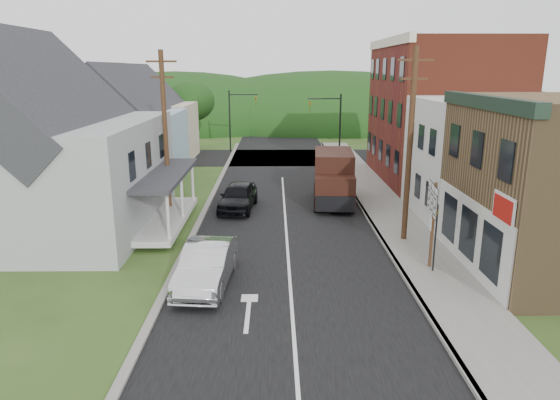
{
  "coord_description": "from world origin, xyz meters",
  "views": [
    {
      "loc": [
        -0.58,
        -19.08,
        8.02
      ],
      "look_at": [
        -0.34,
        3.01,
        2.2
      ],
      "focal_mm": 32.0,
      "sensor_mm": 36.0,
      "label": 1
    }
  ],
  "objects_px": {
    "dark_sedan": "(238,197)",
    "warning_sign": "(436,227)",
    "route_sign_cluster": "(432,213)",
    "delivery_van": "(334,178)",
    "silver_sedan": "(207,265)"
  },
  "relations": [
    {
      "from": "dark_sedan",
      "to": "warning_sign",
      "type": "relative_size",
      "value": 1.61
    },
    {
      "from": "dark_sedan",
      "to": "route_sign_cluster",
      "type": "xyz_separation_m",
      "value": [
        8.47,
        -9.14,
        1.64
      ]
    },
    {
      "from": "dark_sedan",
      "to": "delivery_van",
      "type": "relative_size",
      "value": 0.8
    },
    {
      "from": "silver_sedan",
      "to": "delivery_van",
      "type": "height_order",
      "value": "delivery_van"
    },
    {
      "from": "silver_sedan",
      "to": "delivery_van",
      "type": "distance_m",
      "value": 13.41
    },
    {
      "from": "silver_sedan",
      "to": "warning_sign",
      "type": "xyz_separation_m",
      "value": [
        8.91,
        0.94,
        1.2
      ]
    },
    {
      "from": "delivery_van",
      "to": "warning_sign",
      "type": "relative_size",
      "value": 2.0
    },
    {
      "from": "delivery_van",
      "to": "dark_sedan",
      "type": "bearing_deg",
      "value": -162.3
    },
    {
      "from": "route_sign_cluster",
      "to": "warning_sign",
      "type": "height_order",
      "value": "route_sign_cluster"
    },
    {
      "from": "delivery_van",
      "to": "warning_sign",
      "type": "distance_m",
      "value": 11.29
    },
    {
      "from": "silver_sedan",
      "to": "route_sign_cluster",
      "type": "relative_size",
      "value": 1.38
    },
    {
      "from": "dark_sedan",
      "to": "delivery_van",
      "type": "distance_m",
      "value": 5.94
    },
    {
      "from": "dark_sedan",
      "to": "warning_sign",
      "type": "bearing_deg",
      "value": -42.39
    },
    {
      "from": "delivery_van",
      "to": "route_sign_cluster",
      "type": "bearing_deg",
      "value": -70.79
    },
    {
      "from": "route_sign_cluster",
      "to": "warning_sign",
      "type": "distance_m",
      "value": 0.64
    }
  ]
}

